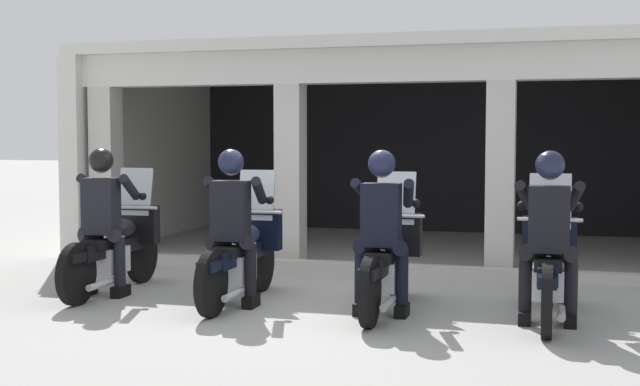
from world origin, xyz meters
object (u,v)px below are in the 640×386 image
at_px(police_officer_far_right, 549,222).
at_px(motorcycle_far_left, 117,246).
at_px(motorcycle_center_right, 388,259).
at_px(police_officer_center_left, 232,214).
at_px(police_officer_far_left, 103,209).
at_px(motorcycle_far_right, 549,266).
at_px(motorcycle_center_left, 242,253).
at_px(police_officer_center_right, 382,218).

bearing_deg(police_officer_far_right, motorcycle_far_left, 168.62).
distance_m(motorcycle_far_left, police_officer_far_right, 4.64).
bearing_deg(motorcycle_center_right, police_officer_far_right, -14.40).
bearing_deg(police_officer_far_right, police_officer_center_left, 173.82).
relative_size(police_officer_far_left, motorcycle_far_right, 0.78).
xyz_separation_m(motorcycle_center_left, police_officer_center_right, (1.53, -0.31, 0.44)).
bearing_deg(motorcycle_far_right, police_officer_far_right, -96.04).
relative_size(police_officer_far_left, police_officer_far_right, 1.00).
distance_m(motorcycle_center_left, police_officer_far_right, 3.11).
bearing_deg(motorcycle_far_left, motorcycle_far_right, -4.85).
bearing_deg(motorcycle_center_left, police_officer_far_left, -174.10).
relative_size(motorcycle_center_left, police_officer_center_left, 1.29).
height_order(police_officer_center_left, police_officer_far_right, same).
xyz_separation_m(motorcycle_center_left, motorcycle_far_right, (3.07, -0.02, 0.00)).
xyz_separation_m(motorcycle_far_left, motorcycle_center_left, (1.53, -0.15, 0.00)).
height_order(police_officer_center_right, motorcycle_far_right, police_officer_center_right).
distance_m(police_officer_center_left, police_officer_center_right, 1.53).
bearing_deg(police_officer_center_left, police_officer_center_right, -0.17).
relative_size(motorcycle_center_left, police_officer_far_right, 1.29).
bearing_deg(police_officer_center_left, motorcycle_center_left, 90.55).
height_order(motorcycle_far_left, motorcycle_center_right, same).
xyz_separation_m(police_officer_center_left, police_officer_far_right, (3.07, -0.02, 0.00)).
xyz_separation_m(police_officer_center_right, police_officer_far_right, (1.53, 0.00, 0.00)).
relative_size(motorcycle_far_left, police_officer_center_left, 1.29).
relative_size(motorcycle_far_left, police_officer_center_right, 1.29).
height_order(motorcycle_far_left, motorcycle_center_left, same).
bearing_deg(police_officer_far_left, motorcycle_far_right, -1.32).
height_order(motorcycle_center_left, motorcycle_far_right, same).
bearing_deg(police_officer_center_left, motorcycle_far_right, 5.69).
relative_size(police_officer_center_right, motorcycle_far_right, 0.78).
relative_size(motorcycle_center_right, motorcycle_far_right, 1.00).
xyz_separation_m(motorcycle_center_right, motorcycle_far_right, (1.53, 0.00, 0.00)).
bearing_deg(motorcycle_far_left, police_officer_center_left, -18.43).
bearing_deg(police_officer_center_right, police_officer_far_right, -3.92).
height_order(motorcycle_far_right, police_officer_far_right, police_officer_far_right).
relative_size(motorcycle_center_left, motorcycle_center_right, 1.00).
xyz_separation_m(motorcycle_center_left, police_officer_center_left, (-0.00, -0.28, 0.44)).
distance_m(motorcycle_far_left, police_officer_center_right, 3.13).
height_order(motorcycle_center_right, police_officer_center_right, police_officer_center_right).
distance_m(motorcycle_center_left, police_officer_center_right, 1.62).
height_order(police_officer_far_left, motorcycle_far_right, police_officer_far_left).
bearing_deg(motorcycle_center_right, police_officer_far_left, 177.97).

